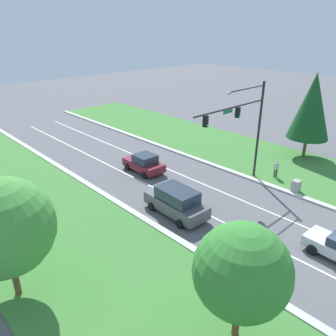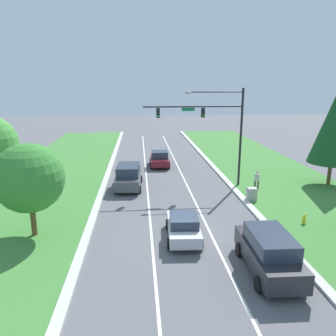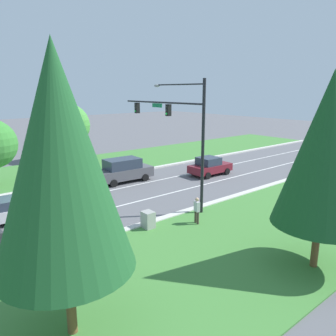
{
  "view_description": "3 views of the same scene",
  "coord_description": "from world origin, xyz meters",
  "px_view_note": "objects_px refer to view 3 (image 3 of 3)",
  "views": [
    {
      "loc": [
        -18.07,
        -4.35,
        12.6
      ],
      "look_at": [
        0.44,
        15.23,
        0.97
      ],
      "focal_mm": 35.0,
      "sensor_mm": 36.0,
      "label": 1
    },
    {
      "loc": [
        -2.4,
        -17.49,
        8.78
      ],
      "look_at": [
        0.27,
        12.68,
        1.08
      ],
      "focal_mm": 35.0,
      "sensor_mm": 36.0,
      "label": 2
    },
    {
      "loc": [
        20.6,
        -4.37,
        7.82
      ],
      "look_at": [
        -0.12,
        12.63,
        1.47
      ],
      "focal_mm": 35.0,
      "sensor_mm": 36.0,
      "label": 3
    }
  ],
  "objects_px": {
    "traffic_signal_mast": "(178,123)",
    "conifer_far_right_tree": "(326,150)",
    "utility_cabinet": "(148,220)",
    "fire_hydrant": "(90,262)",
    "oak_near_left_tree": "(68,125)",
    "pedestrian": "(197,210)",
    "silver_sedan": "(9,210)",
    "burgundy_sedan": "(210,166)",
    "conifer_near_right_tree": "(60,160)",
    "graphite_suv": "(123,170)"
  },
  "relations": [
    {
      "from": "silver_sedan",
      "to": "utility_cabinet",
      "type": "height_order",
      "value": "silver_sedan"
    },
    {
      "from": "silver_sedan",
      "to": "oak_near_left_tree",
      "type": "bearing_deg",
      "value": 148.47
    },
    {
      "from": "pedestrian",
      "to": "oak_near_left_tree",
      "type": "relative_size",
      "value": 0.26
    },
    {
      "from": "graphite_suv",
      "to": "pedestrian",
      "type": "relative_size",
      "value": 3.02
    },
    {
      "from": "utility_cabinet",
      "to": "conifer_far_right_tree",
      "type": "bearing_deg",
      "value": 21.82
    },
    {
      "from": "graphite_suv",
      "to": "fire_hydrant",
      "type": "height_order",
      "value": "graphite_suv"
    },
    {
      "from": "traffic_signal_mast",
      "to": "graphite_suv",
      "type": "distance_m",
      "value": 8.78
    },
    {
      "from": "graphite_suv",
      "to": "fire_hydrant",
      "type": "bearing_deg",
      "value": -35.26
    },
    {
      "from": "pedestrian",
      "to": "silver_sedan",
      "type": "bearing_deg",
      "value": 61.74
    },
    {
      "from": "fire_hydrant",
      "to": "conifer_far_right_tree",
      "type": "xyz_separation_m",
      "value": [
        6.3,
        7.9,
        5.05
      ]
    },
    {
      "from": "oak_near_left_tree",
      "to": "graphite_suv",
      "type": "bearing_deg",
      "value": 0.16
    },
    {
      "from": "utility_cabinet",
      "to": "traffic_signal_mast",
      "type": "bearing_deg",
      "value": 117.77
    },
    {
      "from": "silver_sedan",
      "to": "traffic_signal_mast",
      "type": "bearing_deg",
      "value": 71.52
    },
    {
      "from": "oak_near_left_tree",
      "to": "conifer_far_right_tree",
      "type": "height_order",
      "value": "conifer_far_right_tree"
    },
    {
      "from": "fire_hydrant",
      "to": "oak_near_left_tree",
      "type": "distance_m",
      "value": 24.86
    },
    {
      "from": "burgundy_sedan",
      "to": "graphite_suv",
      "type": "xyz_separation_m",
      "value": [
        -3.2,
        -7.55,
        0.19
      ]
    },
    {
      "from": "utility_cabinet",
      "to": "conifer_far_right_tree",
      "type": "height_order",
      "value": "conifer_far_right_tree"
    },
    {
      "from": "traffic_signal_mast",
      "to": "conifer_far_right_tree",
      "type": "height_order",
      "value": "conifer_far_right_tree"
    },
    {
      "from": "conifer_near_right_tree",
      "to": "conifer_far_right_tree",
      "type": "bearing_deg",
      "value": 73.8
    },
    {
      "from": "conifer_near_right_tree",
      "to": "oak_near_left_tree",
      "type": "height_order",
      "value": "conifer_near_right_tree"
    },
    {
      "from": "traffic_signal_mast",
      "to": "conifer_near_right_tree",
      "type": "xyz_separation_m",
      "value": [
        7.43,
        -11.01,
        0.17
      ]
    },
    {
      "from": "graphite_suv",
      "to": "conifer_near_right_tree",
      "type": "height_order",
      "value": "conifer_near_right_tree"
    },
    {
      "from": "fire_hydrant",
      "to": "conifer_near_right_tree",
      "type": "bearing_deg",
      "value": -34.03
    },
    {
      "from": "conifer_near_right_tree",
      "to": "burgundy_sedan",
      "type": "bearing_deg",
      "value": 121.91
    },
    {
      "from": "utility_cabinet",
      "to": "fire_hydrant",
      "type": "distance_m",
      "value": 5.0
    },
    {
      "from": "silver_sedan",
      "to": "pedestrian",
      "type": "height_order",
      "value": "pedestrian"
    },
    {
      "from": "burgundy_sedan",
      "to": "silver_sedan",
      "type": "height_order",
      "value": "burgundy_sedan"
    },
    {
      "from": "burgundy_sedan",
      "to": "pedestrian",
      "type": "height_order",
      "value": "burgundy_sedan"
    },
    {
      "from": "burgundy_sedan",
      "to": "traffic_signal_mast",
      "type": "bearing_deg",
      "value": -60.29
    },
    {
      "from": "traffic_signal_mast",
      "to": "fire_hydrant",
      "type": "distance_m",
      "value": 11.04
    },
    {
      "from": "utility_cabinet",
      "to": "conifer_far_right_tree",
      "type": "xyz_separation_m",
      "value": [
        8.21,
        3.29,
        4.86
      ]
    },
    {
      "from": "utility_cabinet",
      "to": "fire_hydrant",
      "type": "relative_size",
      "value": 1.51
    },
    {
      "from": "fire_hydrant",
      "to": "conifer_far_right_tree",
      "type": "relative_size",
      "value": 0.08
    },
    {
      "from": "traffic_signal_mast",
      "to": "fire_hydrant",
      "type": "height_order",
      "value": "traffic_signal_mast"
    },
    {
      "from": "graphite_suv",
      "to": "burgundy_sedan",
      "type": "bearing_deg",
      "value": 69.55
    },
    {
      "from": "burgundy_sedan",
      "to": "conifer_near_right_tree",
      "type": "xyz_separation_m",
      "value": [
        11.67,
        -18.75,
        5.02
      ]
    },
    {
      "from": "burgundy_sedan",
      "to": "utility_cabinet",
      "type": "distance_m",
      "value": 13.5
    },
    {
      "from": "utility_cabinet",
      "to": "conifer_near_right_tree",
      "type": "bearing_deg",
      "value": -52.63
    },
    {
      "from": "graphite_suv",
      "to": "oak_near_left_tree",
      "type": "relative_size",
      "value": 0.79
    },
    {
      "from": "utility_cabinet",
      "to": "conifer_near_right_tree",
      "type": "height_order",
      "value": "conifer_near_right_tree"
    },
    {
      "from": "burgundy_sedan",
      "to": "fire_hydrant",
      "type": "distance_m",
      "value": 18.47
    },
    {
      "from": "traffic_signal_mast",
      "to": "fire_hydrant",
      "type": "xyz_separation_m",
      "value": [
        4.08,
        -8.75,
        -5.35
      ]
    },
    {
      "from": "traffic_signal_mast",
      "to": "graphite_suv",
      "type": "height_order",
      "value": "traffic_signal_mast"
    },
    {
      "from": "conifer_far_right_tree",
      "to": "utility_cabinet",
      "type": "bearing_deg",
      "value": -158.18
    },
    {
      "from": "traffic_signal_mast",
      "to": "conifer_far_right_tree",
      "type": "relative_size",
      "value": 0.99
    },
    {
      "from": "pedestrian",
      "to": "oak_near_left_tree",
      "type": "height_order",
      "value": "oak_near_left_tree"
    },
    {
      "from": "silver_sedan",
      "to": "oak_near_left_tree",
      "type": "distance_m",
      "value": 18.34
    },
    {
      "from": "conifer_near_right_tree",
      "to": "conifer_far_right_tree",
      "type": "height_order",
      "value": "conifer_near_right_tree"
    },
    {
      "from": "silver_sedan",
      "to": "fire_hydrant",
      "type": "relative_size",
      "value": 6.0
    },
    {
      "from": "graphite_suv",
      "to": "pedestrian",
      "type": "xyz_separation_m",
      "value": [
        10.95,
        -1.7,
        -0.1
      ]
    }
  ]
}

